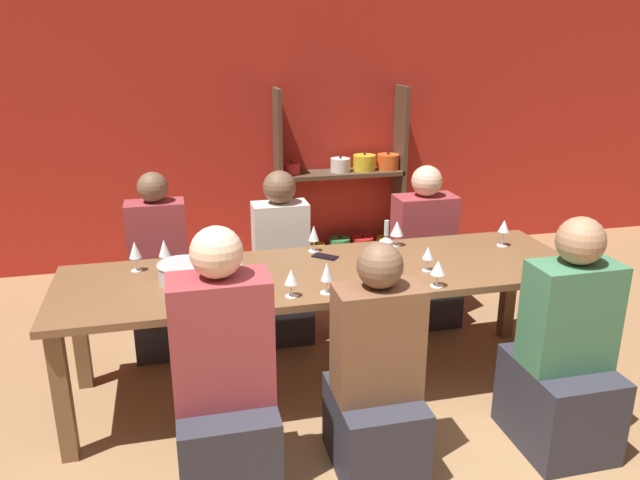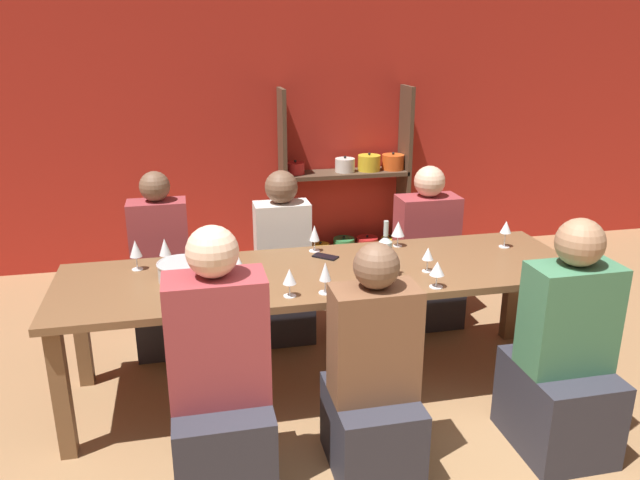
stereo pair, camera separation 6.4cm
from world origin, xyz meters
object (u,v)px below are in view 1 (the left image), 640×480
(wine_glass_red_c, at_px, (367,265))
(dining_table, at_px, (324,283))
(wine_glass_empty_f, at_px, (504,227))
(wine_glass_red_a, at_px, (240,266))
(shelf_unit, at_px, (345,197))
(wine_glass_red_b, at_px, (135,251))
(cell_phone, at_px, (325,257))
(mixing_bowl, at_px, (182,271))
(wine_glass_white_c, at_px, (428,254))
(wine_glass_empty_b, at_px, (164,248))
(wine_glass_white_a, at_px, (226,241))
(person_far_b, at_px, (281,275))
(wine_glass_empty_a, at_px, (438,268))
(person_far_a, at_px, (161,286))
(person_near_c, at_px, (563,365))
(wine_glass_white_b, at_px, (327,273))
(person_near_a, at_px, (376,390))
(wine_bottle_green, at_px, (386,255))
(person_far_c, at_px, (422,264))
(wine_glass_empty_d, at_px, (314,234))
(person_near_b, at_px, (225,401))
(wine_glass_empty_c, at_px, (291,277))
(wine_glass_empty_e, at_px, (397,229))

(wine_glass_red_c, bearing_deg, dining_table, 121.91)
(wine_glass_empty_f, bearing_deg, wine_glass_red_a, -171.15)
(shelf_unit, xyz_separation_m, wine_glass_red_b, (-1.77, -1.92, 0.29))
(cell_phone, bearing_deg, mixing_bowl, -168.49)
(shelf_unit, distance_m, wine_glass_white_c, 2.33)
(wine_glass_empty_b, relative_size, wine_glass_white_a, 1.02)
(wine_glass_red_a, relative_size, person_far_b, 0.14)
(shelf_unit, relative_size, wine_glass_red_a, 9.67)
(wine_glass_empty_a, bearing_deg, mixing_bowl, 163.00)
(wine_glass_empty_b, bearing_deg, person_far_a, 96.18)
(wine_glass_empty_a, distance_m, person_near_c, 0.78)
(wine_glass_empty_a, distance_m, wine_glass_white_b, 0.59)
(shelf_unit, height_order, person_near_c, shelf_unit)
(wine_glass_white_a, height_order, wine_glass_white_c, wine_glass_white_a)
(wine_glass_white_c, distance_m, person_far_a, 1.76)
(dining_table, relative_size, wine_glass_empty_f, 17.37)
(wine_glass_red_b, height_order, cell_phone, wine_glass_red_b)
(person_near_a, bearing_deg, wine_bottle_green, 67.86)
(cell_phone, xyz_separation_m, person_far_c, (0.88, 0.58, -0.34))
(person_far_a, bearing_deg, wine_glass_red_a, 117.37)
(wine_glass_red_b, xyz_separation_m, wine_glass_white_c, (1.59, -0.38, -0.02))
(wine_glass_empty_d, bearing_deg, wine_glass_white_a, -177.49)
(wine_glass_red_a, distance_m, person_near_b, 0.77)
(wine_glass_empty_c, distance_m, wine_glass_white_c, 0.83)
(wine_glass_empty_e, bearing_deg, wine_glass_empty_f, -13.94)
(wine_glass_empty_d, height_order, wine_glass_white_b, wine_glass_white_b)
(person_far_a, bearing_deg, wine_glass_empty_e, 164.09)
(wine_bottle_green, relative_size, wine_glass_white_b, 1.91)
(wine_glass_empty_d, relative_size, wine_glass_white_a, 1.03)
(dining_table, bearing_deg, person_near_b, -130.42)
(wine_glass_empty_b, bearing_deg, wine_bottle_green, -20.93)
(wine_glass_red_c, height_order, wine_glass_empty_f, wine_glass_empty_f)
(wine_glass_empty_b, xyz_separation_m, cell_phone, (0.93, -0.06, -0.11))
(wine_glass_red_a, distance_m, wine_glass_red_c, 0.67)
(wine_bottle_green, height_order, wine_glass_empty_d, wine_bottle_green)
(wine_bottle_green, bearing_deg, wine_glass_red_c, -145.91)
(wine_glass_white_b, xyz_separation_m, person_far_b, (-0.05, 1.06, -0.42))
(mixing_bowl, height_order, wine_glass_white_a, wine_glass_white_a)
(wine_glass_empty_b, xyz_separation_m, wine_glass_red_c, (1.03, -0.54, 0.01))
(mixing_bowl, bearing_deg, wine_glass_empty_d, 20.22)
(wine_glass_empty_b, height_order, wine_glass_empty_c, wine_glass_empty_b)
(wine_glass_red_a, relative_size, person_near_c, 0.13)
(wine_glass_white_c, bearing_deg, shelf_unit, 85.62)
(wine_glass_white_b, xyz_separation_m, person_near_a, (0.13, -0.44, -0.44))
(wine_glass_empty_a, bearing_deg, wine_glass_empty_f, 37.54)
(wine_glass_red_c, xyz_separation_m, cell_phone, (-0.11, 0.47, -0.11))
(dining_table, xyz_separation_m, person_far_a, (-0.92, 0.73, -0.22))
(wine_glass_red_c, bearing_deg, shelf_unit, 76.70)
(wine_glass_empty_b, distance_m, person_far_b, 0.98)
(wine_glass_white_c, distance_m, person_far_b, 1.19)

